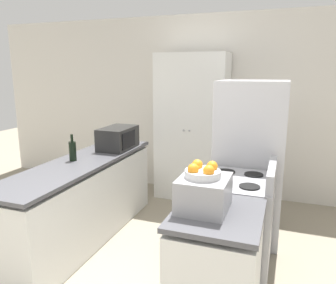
{
  "coord_description": "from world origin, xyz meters",
  "views": [
    {
      "loc": [
        1.2,
        -1.6,
        1.82
      ],
      "look_at": [
        0.0,
        1.7,
        1.05
      ],
      "focal_mm": 35.0,
      "sensor_mm": 36.0,
      "label": 1
    }
  ],
  "objects_px": {
    "stove": "(235,224)",
    "fruit_bowl": "(203,171)",
    "wine_bottle": "(73,151)",
    "microwave": "(118,138)",
    "refrigerator": "(250,160)",
    "toaster_oven": "(204,193)",
    "pantry_cabinet": "(192,127)"
  },
  "relations": [
    {
      "from": "stove",
      "to": "wine_bottle",
      "type": "bearing_deg",
      "value": 179.32
    },
    {
      "from": "stove",
      "to": "toaster_oven",
      "type": "xyz_separation_m",
      "value": [
        -0.13,
        -0.72,
        0.55
      ]
    },
    {
      "from": "fruit_bowl",
      "to": "stove",
      "type": "bearing_deg",
      "value": 79.38
    },
    {
      "from": "wine_bottle",
      "to": "toaster_oven",
      "type": "height_order",
      "value": "wine_bottle"
    },
    {
      "from": "refrigerator",
      "to": "toaster_oven",
      "type": "xyz_separation_m",
      "value": [
        -0.16,
        -1.49,
        0.14
      ]
    },
    {
      "from": "stove",
      "to": "refrigerator",
      "type": "xyz_separation_m",
      "value": [
        0.03,
        0.77,
        0.41
      ]
    },
    {
      "from": "pantry_cabinet",
      "to": "microwave",
      "type": "xyz_separation_m",
      "value": [
        -0.66,
        -0.96,
        -0.01
      ]
    },
    {
      "from": "toaster_oven",
      "to": "fruit_bowl",
      "type": "relative_size",
      "value": 1.52
    },
    {
      "from": "wine_bottle",
      "to": "microwave",
      "type": "bearing_deg",
      "value": 73.75
    },
    {
      "from": "pantry_cabinet",
      "to": "wine_bottle",
      "type": "bearing_deg",
      "value": -117.74
    },
    {
      "from": "fruit_bowl",
      "to": "microwave",
      "type": "bearing_deg",
      "value": 135.28
    },
    {
      "from": "wine_bottle",
      "to": "fruit_bowl",
      "type": "bearing_deg",
      "value": -24.93
    },
    {
      "from": "toaster_oven",
      "to": "fruit_bowl",
      "type": "xyz_separation_m",
      "value": [
        -0.01,
        -0.0,
        0.16
      ]
    },
    {
      "from": "microwave",
      "to": "wine_bottle",
      "type": "xyz_separation_m",
      "value": [
        -0.19,
        -0.65,
        -0.02
      ]
    },
    {
      "from": "pantry_cabinet",
      "to": "wine_bottle",
      "type": "xyz_separation_m",
      "value": [
        -0.85,
        -1.61,
        -0.04
      ]
    },
    {
      "from": "stove",
      "to": "fruit_bowl",
      "type": "xyz_separation_m",
      "value": [
        -0.14,
        -0.72,
        0.7
      ]
    },
    {
      "from": "microwave",
      "to": "fruit_bowl",
      "type": "height_order",
      "value": "fruit_bowl"
    },
    {
      "from": "refrigerator",
      "to": "stove",
      "type": "bearing_deg",
      "value": -92.39
    },
    {
      "from": "pantry_cabinet",
      "to": "microwave",
      "type": "bearing_deg",
      "value": -124.37
    },
    {
      "from": "wine_bottle",
      "to": "fruit_bowl",
      "type": "distance_m",
      "value": 1.77
    },
    {
      "from": "stove",
      "to": "wine_bottle",
      "type": "height_order",
      "value": "wine_bottle"
    },
    {
      "from": "stove",
      "to": "microwave",
      "type": "bearing_deg",
      "value": 156.46
    },
    {
      "from": "wine_bottle",
      "to": "stove",
      "type": "bearing_deg",
      "value": -0.68
    },
    {
      "from": "pantry_cabinet",
      "to": "refrigerator",
      "type": "bearing_deg",
      "value": -43.41
    },
    {
      "from": "pantry_cabinet",
      "to": "microwave",
      "type": "distance_m",
      "value": 1.17
    },
    {
      "from": "stove",
      "to": "microwave",
      "type": "relative_size",
      "value": 1.98
    },
    {
      "from": "refrigerator",
      "to": "microwave",
      "type": "distance_m",
      "value": 1.58
    },
    {
      "from": "wine_bottle",
      "to": "toaster_oven",
      "type": "bearing_deg",
      "value": -24.75
    },
    {
      "from": "microwave",
      "to": "fruit_bowl",
      "type": "distance_m",
      "value": 1.98
    },
    {
      "from": "wine_bottle",
      "to": "toaster_oven",
      "type": "distance_m",
      "value": 1.77
    },
    {
      "from": "microwave",
      "to": "toaster_oven",
      "type": "distance_m",
      "value": 1.98
    },
    {
      "from": "pantry_cabinet",
      "to": "wine_bottle",
      "type": "relative_size",
      "value": 7.22
    }
  ]
}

